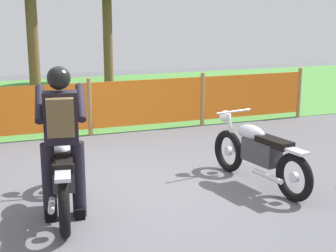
# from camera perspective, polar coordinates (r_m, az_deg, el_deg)

# --- Properties ---
(ground) EXTENTS (24.00, 24.00, 0.02)m
(ground) POSITION_cam_1_polar(r_m,az_deg,el_deg) (6.59, -3.39, -7.15)
(ground) COLOR #5B5B60
(grass_verge) EXTENTS (24.00, 7.72, 0.01)m
(grass_verge) POSITION_cam_1_polar(r_m,az_deg,el_deg) (13.05, -12.21, 2.95)
(grass_verge) COLOR #4C8C3D
(grass_verge) RESTS_ON ground
(barrier_fence) EXTENTS (8.98, 0.08, 1.05)m
(barrier_fence) POSITION_cam_1_polar(r_m,az_deg,el_deg) (9.21, -8.84, 2.22)
(barrier_fence) COLOR #997547
(barrier_fence) RESTS_ON ground
(motorcycle_lead) EXTENTS (0.59, 1.90, 0.90)m
(motorcycle_lead) POSITION_cam_1_polar(r_m,az_deg,el_deg) (6.69, 10.14, -2.98)
(motorcycle_lead) COLOR black
(motorcycle_lead) RESTS_ON ground
(motorcycle_trailing) EXTENTS (0.65, 1.98, 0.94)m
(motorcycle_trailing) POSITION_cam_1_polar(r_m,az_deg,el_deg) (5.88, -11.71, -5.14)
(motorcycle_trailing) COLOR black
(motorcycle_trailing) RESTS_ON ground
(rider_trailing) EXTENTS (0.61, 0.73, 1.69)m
(rider_trailing) POSITION_cam_1_polar(r_m,az_deg,el_deg) (5.54, -11.93, -0.99)
(rider_trailing) COLOR black
(rider_trailing) RESTS_ON ground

